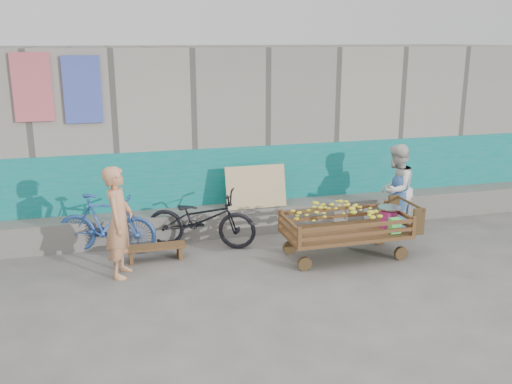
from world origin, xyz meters
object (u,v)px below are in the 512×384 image
object	(u,v)px
child	(399,205)
bicycle_dark	(201,219)
vendor_man	(119,222)
woman	(396,189)
bench	(155,249)
banana_cart	(344,221)
bicycle_blue	(106,224)

from	to	relation	value
child	bicycle_dark	world-z (taller)	child
child	bicycle_dark	bearing A→B (deg)	-12.86
vendor_man	child	xyz separation A→B (m)	(4.46, 0.48, -0.26)
woman	bicycle_dark	world-z (taller)	woman
woman	bench	bearing A→B (deg)	-38.45
vendor_man	banana_cart	bearing A→B (deg)	-77.94
bench	bicycle_dark	bearing A→B (deg)	26.01
vendor_man	bicycle_dark	xyz separation A→B (m)	(1.25, 0.80, -0.32)
woman	bicycle_blue	xyz separation A→B (m)	(-4.63, 0.32, -0.29)
vendor_man	bicycle_blue	world-z (taller)	vendor_man
child	bicycle_dark	xyz separation A→B (m)	(-3.21, 0.32, -0.06)
bicycle_dark	bicycle_blue	bearing A→B (deg)	108.47
woman	child	bearing A→B (deg)	49.06
child	bicycle_dark	size ratio (longest dim) A/B	0.59
bicycle_dark	bicycle_blue	size ratio (longest dim) A/B	1.12
banana_cart	bicycle_blue	distance (m)	3.53
bicycle_dark	bicycle_blue	xyz separation A→B (m)	(-1.41, 0.12, 0.01)
bicycle_blue	woman	bearing A→B (deg)	-72.30
vendor_man	bicycle_blue	size ratio (longest dim) A/B	1.01
bicycle_dark	bench	bearing A→B (deg)	139.46
banana_cart	child	xyz separation A→B (m)	(1.28, 0.68, -0.06)
vendor_man	woman	bearing A→B (deg)	-66.59
bench	bicycle_blue	size ratio (longest dim) A/B	0.58
bench	child	distance (m)	3.98
bicycle_dark	child	bearing A→B (deg)	-72.27
banana_cart	child	world-z (taller)	child
child	woman	bearing A→B (deg)	-97.15
vendor_man	child	world-z (taller)	vendor_man
banana_cart	vendor_man	bearing A→B (deg)	176.42
bench	woman	xyz separation A→B (m)	(3.96, 0.17, 0.59)
woman	bicycle_blue	world-z (taller)	woman
child	bicycle_blue	bearing A→B (deg)	-12.64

